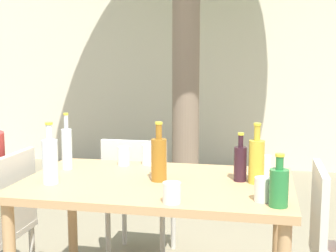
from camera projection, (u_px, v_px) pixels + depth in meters
cafe_building_wall at (222, 60)px, 5.97m from camera, size 10.00×0.08×2.80m
dining_table_front at (157, 197)px, 2.48m from camera, size 1.42×0.88×0.77m
patio_chair_2 at (139, 193)px, 3.21m from camera, size 0.44×0.44×0.88m
water_bottle_0 at (50, 160)px, 2.40m from camera, size 0.08×0.08×0.32m
green_bottle_1 at (279, 186)px, 2.02m from camera, size 0.08×0.08×0.23m
oil_cruet_2 at (256, 160)px, 2.40m from camera, size 0.08×0.08×0.31m
amber_bottle_3 at (159, 158)px, 2.45m from camera, size 0.08×0.08×0.31m
water_bottle_4 at (67, 147)px, 2.71m from camera, size 0.06×0.06×0.33m
wine_bottle_5 at (240, 162)px, 2.45m from camera, size 0.07×0.07×0.26m
drinking_glass_0 at (172, 193)px, 2.08m from camera, size 0.08×0.08×0.09m
drinking_glass_1 at (148, 155)px, 2.84m from camera, size 0.08×0.08×0.12m
drinking_glass_2 at (265, 165)px, 2.62m from camera, size 0.08×0.08×0.10m
drinking_glass_3 at (124, 156)px, 2.82m from camera, size 0.07×0.07×0.12m
drinking_glass_4 at (263, 189)px, 2.11m from camera, size 0.08×0.08×0.11m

